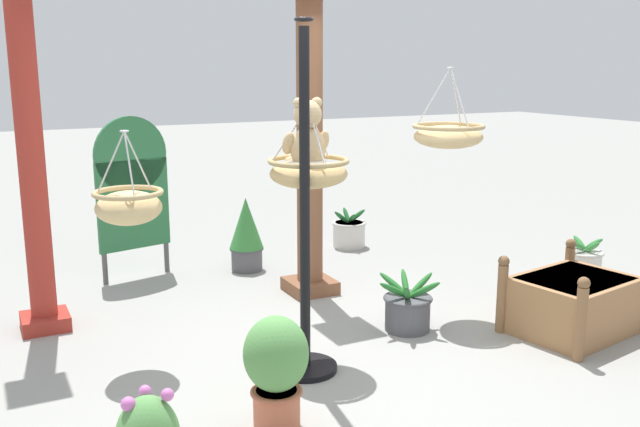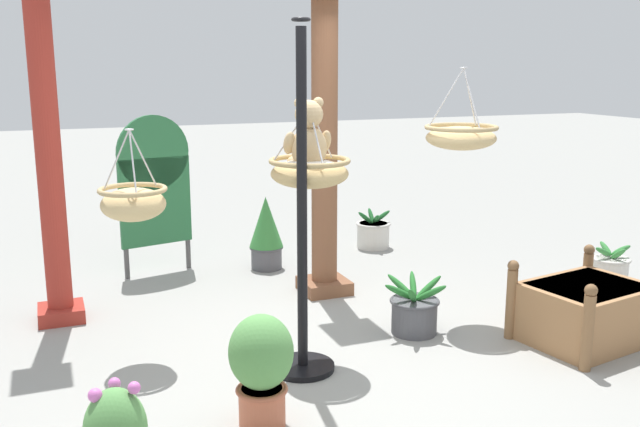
% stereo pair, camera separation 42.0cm
% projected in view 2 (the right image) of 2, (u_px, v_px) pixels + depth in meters
% --- Properties ---
extents(ground_plane, '(40.00, 40.00, 0.00)m').
position_uv_depth(ground_plane, '(327.00, 361.00, 5.00)').
color(ground_plane, gray).
extents(display_pole_central, '(0.44, 0.44, 2.37)m').
position_uv_depth(display_pole_central, '(302.00, 269.00, 4.71)').
color(display_pole_central, black).
rests_on(display_pole_central, ground).
extents(hanging_basket_with_teddy, '(0.57, 0.57, 0.57)m').
position_uv_depth(hanging_basket_with_teddy, '(310.00, 171.00, 4.86)').
color(hanging_basket_with_teddy, tan).
extents(teddy_bear, '(0.35, 0.31, 0.50)m').
position_uv_depth(teddy_bear, '(308.00, 139.00, 4.83)').
color(teddy_bear, tan).
extents(hanging_basket_left_high, '(0.48, 0.48, 0.65)m').
position_uv_depth(hanging_basket_left_high, '(133.00, 202.00, 4.90)').
color(hanging_basket_left_high, tan).
extents(hanging_basket_right_low, '(0.59, 0.59, 0.66)m').
position_uv_depth(hanging_basket_right_low, '(461.00, 136.00, 5.64)').
color(hanging_basket_right_low, tan).
extents(greenhouse_pillar_left, '(0.45, 0.45, 2.75)m').
position_uv_depth(greenhouse_pillar_left, '(324.00, 150.00, 6.24)').
color(greenhouse_pillar_left, brown).
rests_on(greenhouse_pillar_left, ground).
extents(greenhouse_pillar_right, '(0.38, 0.38, 3.06)m').
position_uv_depth(greenhouse_pillar_right, '(47.00, 142.00, 5.49)').
color(greenhouse_pillar_right, '#9E2D23').
rests_on(greenhouse_pillar_right, ground).
extents(wooden_planter_box, '(1.09, 0.93, 0.62)m').
position_uv_depth(wooden_planter_box, '(587.00, 310.00, 5.31)').
color(wooden_planter_box, '#9E7047').
rests_on(wooden_planter_box, ground).
extents(potted_plant_flowering_red, '(0.42, 0.43, 0.45)m').
position_uv_depth(potted_plant_flowering_red, '(373.00, 233.00, 8.06)').
color(potted_plant_flowering_red, beige).
rests_on(potted_plant_flowering_red, ground).
extents(potted_plant_tall_leafy, '(0.35, 0.35, 0.76)m').
position_uv_depth(potted_plant_tall_leafy, '(266.00, 232.00, 7.19)').
color(potted_plant_tall_leafy, '#4C4C51').
rests_on(potted_plant_tall_leafy, ground).
extents(potted_plant_bushy_green, '(0.38, 0.38, 0.68)m').
position_uv_depth(potted_plant_bushy_green, '(261.00, 365.00, 4.03)').
color(potted_plant_bushy_green, '#BC6042').
rests_on(potted_plant_bushy_green, ground).
extents(potted_plant_small_succulent, '(0.55, 0.49, 0.45)m').
position_uv_depth(potted_plant_small_succulent, '(414.00, 311.00, 5.49)').
color(potted_plant_small_succulent, '#4C4C51').
rests_on(potted_plant_small_succulent, ground).
extents(potted_plant_conical_shrub, '(0.40, 0.38, 0.42)m').
position_uv_depth(potted_plant_conical_shrub, '(610.00, 269.00, 6.66)').
color(potted_plant_conical_shrub, beige).
rests_on(potted_plant_conical_shrub, ground).
extents(display_sign_board, '(0.73, 0.21, 1.60)m').
position_uv_depth(display_sign_board, '(155.00, 182.00, 6.92)').
color(display_sign_board, '#286B3D').
rests_on(display_sign_board, ground).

